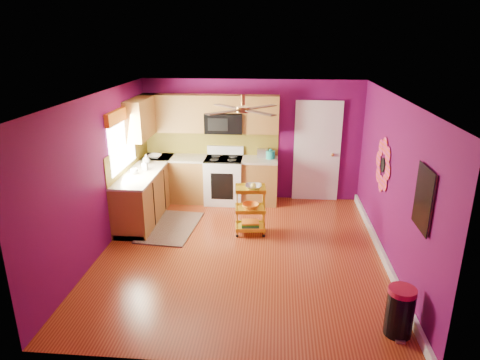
{
  "coord_description": "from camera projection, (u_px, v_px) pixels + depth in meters",
  "views": [
    {
      "loc": [
        0.51,
        -6.16,
        3.36
      ],
      "look_at": [
        -0.06,
        0.4,
        1.09
      ],
      "focal_mm": 32.0,
      "sensor_mm": 36.0,
      "label": 1
    }
  ],
  "objects": [
    {
      "name": "counter_cup",
      "position": [
        134.0,
        171.0,
        7.73
      ],
      "size": [
        0.13,
        0.13,
        0.1
      ],
      "primitive_type": "imported",
      "color": "white",
      "rests_on": "lower_cabinets"
    },
    {
      "name": "trash_can",
      "position": [
        400.0,
        311.0,
        4.95
      ],
      "size": [
        0.34,
        0.36,
        0.61
      ],
      "color": "black",
      "rests_on": "ground"
    },
    {
      "name": "panel_door",
      "position": [
        317.0,
        153.0,
        8.81
      ],
      "size": [
        0.95,
        0.11,
        2.15
      ],
      "color": "white",
      "rests_on": "ground"
    },
    {
      "name": "counter_dish",
      "position": [
        155.0,
        156.0,
        8.74
      ],
      "size": [
        0.28,
        0.28,
        0.07
      ],
      "primitive_type": "imported",
      "color": "white",
      "rests_on": "lower_cabinets"
    },
    {
      "name": "upper_cabinetry",
      "position": [
        189.0,
        116.0,
        8.49
      ],
      "size": [
        2.8,
        2.3,
        1.26
      ],
      "color": "brown",
      "rests_on": "ground"
    },
    {
      "name": "right_wall_art",
      "position": [
        399.0,
        178.0,
        5.96
      ],
      "size": [
        0.04,
        2.74,
        1.04
      ],
      "color": "black",
      "rests_on": "ground"
    },
    {
      "name": "shag_rug",
      "position": [
        171.0,
        227.0,
        7.79
      ],
      "size": [
        1.01,
        1.51,
        0.02
      ],
      "primitive_type": "cube",
      "rotation": [
        0.0,
        0.0,
        -0.09
      ],
      "color": "black",
      "rests_on": "ground"
    },
    {
      "name": "lower_cabinets",
      "position": [
        183.0,
        186.0,
        8.61
      ],
      "size": [
        2.81,
        2.31,
        0.94
      ],
      "color": "brown",
      "rests_on": "ground"
    },
    {
      "name": "ceiling_fan",
      "position": [
        243.0,
        109.0,
        6.38
      ],
      "size": [
        1.01,
        1.01,
        0.26
      ],
      "color": "#BF8C3F",
      "rests_on": "ground"
    },
    {
      "name": "ground",
      "position": [
        242.0,
        252.0,
        6.93
      ],
      "size": [
        5.0,
        5.0,
        0.0
      ],
      "primitive_type": "plane",
      "color": "maroon",
      "rests_on": "ground"
    },
    {
      "name": "electric_range",
      "position": [
        224.0,
        180.0,
        8.87
      ],
      "size": [
        0.76,
        0.66,
        1.13
      ],
      "color": "white",
      "rests_on": "ground"
    },
    {
      "name": "teal_kettle",
      "position": [
        270.0,
        155.0,
        8.68
      ],
      "size": [
        0.18,
        0.18,
        0.21
      ],
      "color": "teal",
      "rests_on": "lower_cabinets"
    },
    {
      "name": "rolling_cart",
      "position": [
        251.0,
        208.0,
        7.43
      ],
      "size": [
        0.55,
        0.43,
        0.94
      ],
      "color": "gold",
      "rests_on": "ground"
    },
    {
      "name": "room_envelope",
      "position": [
        244.0,
        155.0,
        6.4
      ],
      "size": [
        4.54,
        5.04,
        2.52
      ],
      "color": "#5E0A4C",
      "rests_on": "ground"
    },
    {
      "name": "toaster",
      "position": [
        263.0,
        153.0,
        8.77
      ],
      "size": [
        0.22,
        0.15,
        0.18
      ],
      "primitive_type": "cube",
      "color": "beige",
      "rests_on": "lower_cabinets"
    },
    {
      "name": "soap_bottle_a",
      "position": [
        145.0,
        165.0,
        7.93
      ],
      "size": [
        0.1,
        0.1,
        0.21
      ],
      "primitive_type": "imported",
      "color": "#EA3F72",
      "rests_on": "lower_cabinets"
    },
    {
      "name": "soap_bottle_b",
      "position": [
        146.0,
        159.0,
        8.34
      ],
      "size": [
        0.15,
        0.15,
        0.19
      ],
      "primitive_type": "imported",
      "color": "white",
      "rests_on": "lower_cabinets"
    },
    {
      "name": "left_window",
      "position": [
        122.0,
        130.0,
        7.54
      ],
      "size": [
        0.08,
        1.35,
        1.08
      ],
      "color": "white",
      "rests_on": "ground"
    }
  ]
}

